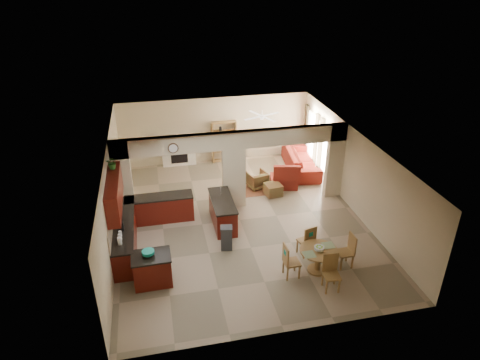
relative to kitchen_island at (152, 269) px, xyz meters
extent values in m
plane|color=gray|center=(2.95, 2.58, -0.45)|extent=(10.00, 10.00, 0.00)
plane|color=white|center=(2.95, 2.58, 2.35)|extent=(10.00, 10.00, 0.00)
plane|color=#BEB18B|center=(2.95, 7.58, 0.95)|extent=(8.00, 0.00, 8.00)
plane|color=#BEB18B|center=(2.95, -2.42, 0.95)|extent=(8.00, 0.00, 8.00)
plane|color=#BEB18B|center=(-1.05, 2.58, 0.95)|extent=(0.00, 10.00, 10.00)
plane|color=#BEB18B|center=(6.95, 2.58, 0.95)|extent=(0.00, 10.00, 10.00)
cube|color=#BEB18B|center=(-0.75, 3.58, 0.95)|extent=(0.60, 0.25, 2.80)
cube|color=#BEB18B|center=(2.95, 3.58, 0.65)|extent=(0.80, 0.25, 2.20)
cube|color=#BEB18B|center=(6.65, 3.58, 0.95)|extent=(0.60, 0.25, 2.80)
cube|color=#BEB18B|center=(2.95, 3.58, 2.05)|extent=(8.00, 0.25, 0.60)
cube|color=#460D08|center=(-0.75, 1.78, -0.02)|extent=(0.60, 3.20, 0.86)
cube|color=black|center=(-0.75, 1.78, 0.43)|extent=(0.62, 3.22, 0.05)
cube|color=tan|center=(-1.03, 1.78, 0.75)|extent=(0.02, 3.20, 0.55)
cube|color=#460D08|center=(0.35, 3.15, -0.02)|extent=(2.20, 0.60, 0.86)
cube|color=black|center=(0.35, 3.15, 0.43)|extent=(2.22, 0.62, 0.05)
cube|color=#460D08|center=(-0.87, 1.78, 1.47)|extent=(0.35, 2.40, 0.90)
cube|color=#460D08|center=(2.35, 2.48, -0.02)|extent=(0.65, 1.80, 0.86)
cube|color=black|center=(2.35, 2.48, 0.43)|extent=(0.70, 1.85, 0.05)
cube|color=silver|center=(2.35, 1.63, -0.03)|extent=(0.58, 0.04, 0.70)
cylinder|color=#452917|center=(0.95, 3.43, 2.00)|extent=(0.34, 0.03, 0.34)
cube|color=#965936|center=(4.15, 4.68, -0.45)|extent=(1.60, 1.30, 0.01)
cube|color=white|center=(1.35, 7.42, 0.10)|extent=(1.40, 0.28, 1.10)
cube|color=black|center=(1.35, 7.28, 0.05)|extent=(0.70, 0.04, 0.70)
cube|color=white|center=(1.35, 7.40, 0.70)|extent=(1.60, 0.35, 0.10)
cube|color=brown|center=(3.30, 7.40, 0.45)|extent=(1.00, 0.32, 1.80)
cube|color=white|center=(6.92, 4.88, 0.75)|extent=(0.02, 0.90, 1.90)
cube|color=white|center=(6.92, 6.58, 0.75)|extent=(0.02, 0.90, 1.90)
cube|color=white|center=(6.92, 5.73, 0.60)|extent=(0.02, 0.70, 2.10)
cube|color=#441E1B|center=(6.88, 4.28, 0.75)|extent=(0.10, 0.28, 2.30)
cube|color=#441E1B|center=(6.88, 5.48, 0.75)|extent=(0.10, 0.28, 2.30)
cube|color=#441E1B|center=(6.88, 5.98, 0.75)|extent=(0.10, 0.28, 2.30)
cube|color=#441E1B|center=(6.88, 7.18, 0.75)|extent=(0.10, 0.28, 2.30)
cylinder|color=white|center=(4.45, 5.58, 2.11)|extent=(1.00, 1.00, 0.10)
cube|color=#460D08|center=(0.00, 0.00, -0.03)|extent=(1.00, 0.71, 0.85)
cube|color=black|center=(0.00, 0.00, 0.42)|extent=(1.05, 0.76, 0.05)
cylinder|color=#15917D|center=(-0.06, 0.02, 0.52)|extent=(0.32, 0.32, 0.15)
cube|color=#2D2D2F|center=(2.22, 1.10, -0.10)|extent=(0.38, 0.34, 0.71)
cylinder|color=brown|center=(4.51, -0.46, 0.25)|extent=(1.05, 1.05, 0.04)
cylinder|color=brown|center=(4.51, -0.46, -0.09)|extent=(0.15, 0.15, 0.68)
cylinder|color=brown|center=(4.51, -0.46, -0.42)|extent=(0.54, 0.54, 0.06)
cylinder|color=#7CC029|center=(4.50, -0.50, 0.34)|extent=(0.28, 0.28, 0.15)
imported|color=maroon|center=(6.25, 5.88, -0.04)|extent=(2.95, 1.43, 0.83)
cube|color=maroon|center=(5.12, 4.61, -0.25)|extent=(1.15, 1.01, 0.40)
imported|color=maroon|center=(4.09, 4.74, -0.13)|extent=(0.85, 0.86, 0.65)
cube|color=maroon|center=(4.53, 4.05, -0.24)|extent=(0.66, 0.66, 0.42)
imported|color=#1C4A13|center=(-0.87, 2.45, 2.11)|extent=(0.37, 0.33, 0.39)
cube|color=brown|center=(4.45, 0.35, 0.00)|extent=(0.52, 0.52, 0.05)
cube|color=brown|center=(4.57, 0.56, -0.23)|extent=(0.04, 0.04, 0.44)
cube|color=brown|center=(4.24, 0.47, -0.23)|extent=(0.04, 0.04, 0.44)
cube|color=brown|center=(4.66, 0.23, -0.23)|extent=(0.04, 0.04, 0.44)
cube|color=brown|center=(4.33, 0.14, -0.23)|extent=(0.04, 0.04, 0.44)
cube|color=brown|center=(4.50, 0.17, 0.30)|extent=(0.42, 0.15, 0.55)
cube|color=#15917D|center=(4.51, 0.15, 0.37)|extent=(0.14, 0.05, 0.14)
cube|color=brown|center=(5.34, -0.41, 0.00)|extent=(0.43, 0.43, 0.05)
cube|color=brown|center=(5.16, -0.25, -0.23)|extent=(0.04, 0.04, 0.44)
cube|color=brown|center=(5.17, -0.59, -0.23)|extent=(0.04, 0.04, 0.44)
cube|color=brown|center=(5.50, -0.24, -0.23)|extent=(0.04, 0.04, 0.44)
cube|color=brown|center=(5.51, -0.58, -0.23)|extent=(0.04, 0.04, 0.44)
cube|color=brown|center=(5.53, -0.40, 0.30)|extent=(0.05, 0.42, 0.55)
cube|color=#15917D|center=(5.55, -0.40, 0.37)|extent=(0.01, 0.14, 0.14)
cube|color=brown|center=(4.58, -1.25, 0.00)|extent=(0.45, 0.45, 0.05)
cube|color=brown|center=(4.40, -1.41, -0.23)|extent=(0.04, 0.04, 0.44)
cube|color=brown|center=(4.74, -1.43, -0.23)|extent=(0.04, 0.04, 0.44)
cube|color=brown|center=(4.42, -1.07, -0.23)|extent=(0.04, 0.04, 0.44)
cube|color=brown|center=(4.76, -1.09, -0.23)|extent=(0.04, 0.04, 0.44)
cube|color=brown|center=(4.59, -1.06, 0.30)|extent=(0.42, 0.07, 0.55)
cube|color=#15917D|center=(4.60, -1.04, 0.37)|extent=(0.14, 0.02, 0.14)
cube|color=brown|center=(3.73, -0.51, 0.00)|extent=(0.43, 0.43, 0.05)
cube|color=brown|center=(3.91, -0.68, -0.23)|extent=(0.04, 0.04, 0.44)
cube|color=brown|center=(3.89, -0.34, -0.23)|extent=(0.04, 0.04, 0.44)
cube|color=brown|center=(3.57, -0.69, -0.23)|extent=(0.04, 0.04, 0.44)
cube|color=brown|center=(3.56, -0.35, -0.23)|extent=(0.04, 0.04, 0.44)
cube|color=brown|center=(3.54, -0.52, 0.30)|extent=(0.05, 0.42, 0.55)
cube|color=#15917D|center=(3.52, -0.52, 0.37)|extent=(0.01, 0.14, 0.14)
camera|label=1|loc=(0.38, -9.35, 7.33)|focal=32.00mm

